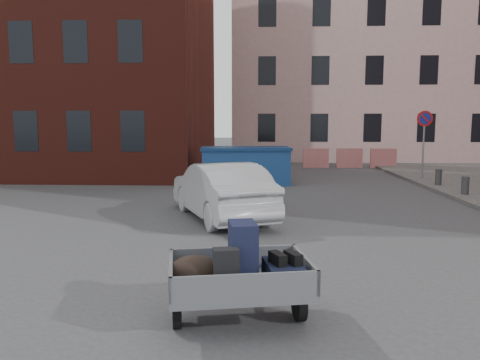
{
  "coord_description": "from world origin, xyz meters",
  "views": [
    {
      "loc": [
        -0.29,
        -8.98,
        2.36
      ],
      "look_at": [
        -0.75,
        1.03,
        1.1
      ],
      "focal_mm": 35.0,
      "sensor_mm": 36.0,
      "label": 1
    }
  ],
  "objects": [
    {
      "name": "barriers",
      "position": [
        4.2,
        15.0,
        0.5
      ],
      "size": [
        4.7,
        0.18,
        1.0
      ],
      "color": "red",
      "rests_on": "ground"
    },
    {
      "name": "silver_car",
      "position": [
        -1.27,
        2.25,
        0.69
      ],
      "size": [
        2.99,
        4.4,
        1.37
      ],
      "primitive_type": "imported",
      "rotation": [
        0.0,
        0.0,
        3.55
      ],
      "color": "#A5A7AD",
      "rests_on": "ground"
    },
    {
      "name": "trailer",
      "position": [
        -0.55,
        -3.76,
        0.61
      ],
      "size": [
        1.77,
        1.92,
        1.2
      ],
      "rotation": [
        0.0,
        0.0,
        0.18
      ],
      "color": "black",
      "rests_on": "ground"
    },
    {
      "name": "ground",
      "position": [
        0.0,
        0.0,
        0.0
      ],
      "size": [
        120.0,
        120.0,
        0.0
      ],
      "primitive_type": "plane",
      "color": "#38383A",
      "rests_on": "ground"
    },
    {
      "name": "building_brick",
      "position": [
        -9.0,
        13.0,
        7.0
      ],
      "size": [
        12.0,
        10.0,
        14.0
      ],
      "primitive_type": "cube",
      "color": "#591E16",
      "rests_on": "ground"
    },
    {
      "name": "building_pink",
      "position": [
        6.0,
        22.0,
        7.0
      ],
      "size": [
        16.0,
        8.0,
        14.0
      ],
      "primitive_type": "cube",
      "color": "#BB9390",
      "rests_on": "ground"
    },
    {
      "name": "no_parking_sign",
      "position": [
        6.0,
        9.48,
        2.01
      ],
      "size": [
        0.6,
        0.09,
        2.65
      ],
      "color": "gray",
      "rests_on": "sidewalk"
    },
    {
      "name": "dumpster",
      "position": [
        -0.9,
        8.63,
        0.7
      ],
      "size": [
        3.48,
        2.03,
        1.4
      ],
      "rotation": [
        0.0,
        0.0,
        0.09
      ],
      "color": "navy",
      "rests_on": "ground"
    }
  ]
}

